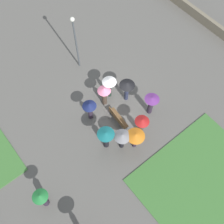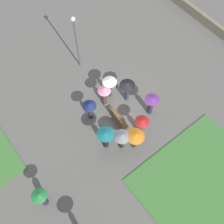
{
  "view_description": "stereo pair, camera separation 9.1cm",
  "coord_description": "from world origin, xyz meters",
  "px_view_note": "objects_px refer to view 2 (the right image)",
  "views": [
    {
      "loc": [
        -7.89,
        6.96,
        17.7
      ],
      "look_at": [
        -0.57,
        1.07,
        0.75
      ],
      "focal_mm": 45.0,
      "sensor_mm": 36.0,
      "label": 1
    },
    {
      "loc": [
        -7.95,
        6.89,
        17.7
      ],
      "look_at": [
        -0.57,
        1.07,
        0.75
      ],
      "focal_mm": 45.0,
      "sensor_mm": 36.0,
      "label": 2
    }
  ],
  "objects_px": {
    "park_bench": "(118,118)",
    "crowd_person_white": "(110,84)",
    "crowd_person_orange": "(135,137)",
    "crowd_person_teal": "(106,137)",
    "lamp_post": "(76,37)",
    "crowd_person_purple": "(151,103)",
    "lone_walker_mid_plaza": "(41,198)",
    "crowd_person_grey": "(122,138)",
    "crowd_person_pink": "(104,93)",
    "crowd_person_navy": "(90,108)",
    "crowd_person_red": "(141,124)",
    "crowd_person_black": "(127,87)"
  },
  "relations": [
    {
      "from": "lamp_post",
      "to": "park_bench",
      "type": "bearing_deg",
      "value": 171.97
    },
    {
      "from": "crowd_person_grey",
      "to": "crowd_person_white",
      "type": "bearing_deg",
      "value": 97.77
    },
    {
      "from": "crowd_person_navy",
      "to": "crowd_person_pink",
      "type": "height_order",
      "value": "crowd_person_navy"
    },
    {
      "from": "crowd_person_orange",
      "to": "crowd_person_navy",
      "type": "xyz_separation_m",
      "value": [
        3.58,
        0.97,
        -0.13
      ]
    },
    {
      "from": "crowd_person_white",
      "to": "lone_walker_mid_plaza",
      "type": "height_order",
      "value": "crowd_person_white"
    },
    {
      "from": "crowd_person_grey",
      "to": "crowd_person_black",
      "type": "xyz_separation_m",
      "value": [
        2.7,
        -2.68,
        0.15
      ]
    },
    {
      "from": "crowd_person_red",
      "to": "crowd_person_black",
      "type": "distance_m",
      "value": 2.88
    },
    {
      "from": "crowd_person_white",
      "to": "crowd_person_pink",
      "type": "distance_m",
      "value": 0.78
    },
    {
      "from": "lamp_post",
      "to": "crowd_person_purple",
      "type": "distance_m",
      "value": 6.98
    },
    {
      "from": "park_bench",
      "to": "crowd_person_teal",
      "type": "relative_size",
      "value": 0.95
    },
    {
      "from": "crowd_person_grey",
      "to": "crowd_person_red",
      "type": "bearing_deg",
      "value": 35.58
    },
    {
      "from": "crowd_person_red",
      "to": "crowd_person_white",
      "type": "bearing_deg",
      "value": -67.0
    },
    {
      "from": "crowd_person_red",
      "to": "crowd_person_navy",
      "type": "relative_size",
      "value": 0.98
    },
    {
      "from": "crowd_person_black",
      "to": "crowd_person_navy",
      "type": "height_order",
      "value": "crowd_person_black"
    },
    {
      "from": "crowd_person_purple",
      "to": "crowd_person_red",
      "type": "bearing_deg",
      "value": -105.08
    },
    {
      "from": "park_bench",
      "to": "crowd_person_white",
      "type": "height_order",
      "value": "crowd_person_white"
    },
    {
      "from": "crowd_person_grey",
      "to": "crowd_person_teal",
      "type": "bearing_deg",
      "value": 172.85
    },
    {
      "from": "crowd_person_white",
      "to": "crowd_person_red",
      "type": "xyz_separation_m",
      "value": [
        -3.68,
        0.21,
        -0.24
      ]
    },
    {
      "from": "crowd_person_white",
      "to": "park_bench",
      "type": "bearing_deg",
      "value": 37.04
    },
    {
      "from": "crowd_person_white",
      "to": "crowd_person_pink",
      "type": "relative_size",
      "value": 1.09
    },
    {
      "from": "crowd_person_navy",
      "to": "crowd_person_grey",
      "type": "bearing_deg",
      "value": -178.05
    },
    {
      "from": "crowd_person_red",
      "to": "crowd_person_black",
      "type": "height_order",
      "value": "crowd_person_black"
    },
    {
      "from": "crowd_person_red",
      "to": "crowd_person_orange",
      "type": "relative_size",
      "value": 1.0
    },
    {
      "from": "lamp_post",
      "to": "crowd_person_purple",
      "type": "bearing_deg",
      "value": -167.41
    },
    {
      "from": "crowd_person_red",
      "to": "crowd_person_black",
      "type": "relative_size",
      "value": 0.89
    },
    {
      "from": "crowd_person_purple",
      "to": "park_bench",
      "type": "bearing_deg",
      "value": -150.81
    },
    {
      "from": "crowd_person_pink",
      "to": "lone_walker_mid_plaza",
      "type": "height_order",
      "value": "lone_walker_mid_plaza"
    },
    {
      "from": "crowd_person_grey",
      "to": "lone_walker_mid_plaza",
      "type": "height_order",
      "value": "lone_walker_mid_plaza"
    },
    {
      "from": "crowd_person_pink",
      "to": "crowd_person_grey",
      "type": "bearing_deg",
      "value": -107.57
    },
    {
      "from": "crowd_person_grey",
      "to": "crowd_person_black",
      "type": "distance_m",
      "value": 3.81
    },
    {
      "from": "park_bench",
      "to": "crowd_person_red",
      "type": "height_order",
      "value": "crowd_person_red"
    },
    {
      "from": "crowd_person_purple",
      "to": "crowd_person_teal",
      "type": "height_order",
      "value": "crowd_person_teal"
    },
    {
      "from": "crowd_person_black",
      "to": "crowd_person_pink",
      "type": "xyz_separation_m",
      "value": [
        0.71,
        1.46,
        -0.32
      ]
    },
    {
      "from": "lamp_post",
      "to": "crowd_person_pink",
      "type": "distance_m",
      "value": 4.42
    },
    {
      "from": "park_bench",
      "to": "crowd_person_orange",
      "type": "height_order",
      "value": "crowd_person_orange"
    },
    {
      "from": "crowd_person_teal",
      "to": "lone_walker_mid_plaza",
      "type": "distance_m",
      "value": 5.25
    },
    {
      "from": "crowd_person_white",
      "to": "crowd_person_teal",
      "type": "xyz_separation_m",
      "value": [
        -3.0,
        2.67,
        -0.12
      ]
    },
    {
      "from": "lamp_post",
      "to": "crowd_person_red",
      "type": "bearing_deg",
      "value": 179.2
    },
    {
      "from": "crowd_person_black",
      "to": "lone_walker_mid_plaza",
      "type": "bearing_deg",
      "value": 62.89
    },
    {
      "from": "park_bench",
      "to": "crowd_person_black",
      "type": "relative_size",
      "value": 0.94
    },
    {
      "from": "crowd_person_pink",
      "to": "crowd_person_orange",
      "type": "bearing_deg",
      "value": -95.7
    },
    {
      "from": "park_bench",
      "to": "crowd_person_purple",
      "type": "height_order",
      "value": "crowd_person_purple"
    },
    {
      "from": "crowd_person_purple",
      "to": "crowd_person_pink",
      "type": "height_order",
      "value": "crowd_person_purple"
    },
    {
      "from": "crowd_person_white",
      "to": "crowd_person_teal",
      "type": "relative_size",
      "value": 0.99
    },
    {
      "from": "crowd_person_orange",
      "to": "crowd_person_pink",
      "type": "bearing_deg",
      "value": 152.66
    },
    {
      "from": "crowd_person_purple",
      "to": "crowd_person_red",
      "type": "distance_m",
      "value": 1.75
    },
    {
      "from": "crowd_person_white",
      "to": "crowd_person_navy",
      "type": "bearing_deg",
      "value": -13.45
    },
    {
      "from": "crowd_person_grey",
      "to": "crowd_person_orange",
      "type": "xyz_separation_m",
      "value": [
        -0.5,
        -0.68,
        0.05
      ]
    },
    {
      "from": "crowd_person_white",
      "to": "crowd_person_grey",
      "type": "relative_size",
      "value": 1.08
    },
    {
      "from": "crowd_person_grey",
      "to": "crowd_person_navy",
      "type": "distance_m",
      "value": 3.09
    }
  ]
}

